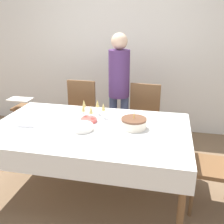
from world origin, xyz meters
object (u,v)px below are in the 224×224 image
(plate_stack_main, at_px, (82,127))
(plate_stack_dessert, at_px, (89,120))
(dining_chair_far_right, at_px, (143,118))
(dining_chair_far_left, at_px, (79,113))
(person_standing, at_px, (119,83))
(high_chair, at_px, (25,112))
(birthday_cake, at_px, (134,123))
(champagne_tray, at_px, (92,112))

(plate_stack_main, relative_size, plate_stack_dessert, 1.31)
(plate_stack_dessert, bearing_deg, dining_chair_far_right, 58.64)
(dining_chair_far_left, distance_m, person_standing, 0.70)
(dining_chair_far_left, distance_m, high_chair, 0.86)
(dining_chair_far_left, height_order, birthday_cake, dining_chair_far_left)
(plate_stack_main, distance_m, high_chair, 1.63)
(high_chair, bearing_deg, plate_stack_main, -39.56)
(plate_stack_dessert, height_order, person_standing, person_standing)
(dining_chair_far_right, relative_size, high_chair, 1.37)
(birthday_cake, bearing_deg, champagne_tray, 159.83)
(birthday_cake, relative_size, high_chair, 0.36)
(birthday_cake, bearing_deg, high_chair, 153.23)
(dining_chair_far_left, xyz_separation_m, champagne_tray, (0.39, -0.68, 0.28))
(plate_stack_dessert, relative_size, person_standing, 0.11)
(birthday_cake, xyz_separation_m, high_chair, (-1.73, 0.87, -0.33))
(birthday_cake, distance_m, high_chair, 1.96)
(dining_chair_far_left, relative_size, high_chair, 1.37)
(birthday_cake, height_order, person_standing, person_standing)
(plate_stack_main, relative_size, person_standing, 0.14)
(dining_chair_far_right, distance_m, plate_stack_dessert, 0.97)
(plate_stack_dessert, bearing_deg, dining_chair_far_left, 116.06)
(dining_chair_far_right, bearing_deg, plate_stack_dessert, -121.36)
(birthday_cake, xyz_separation_m, plate_stack_main, (-0.49, -0.15, -0.02))
(champagne_tray, relative_size, plate_stack_dessert, 2.22)
(person_standing, distance_m, high_chair, 1.47)
(birthday_cake, distance_m, plate_stack_dessert, 0.49)
(dining_chair_far_right, bearing_deg, champagne_tray, -125.62)
(champagne_tray, bearing_deg, plate_stack_main, -91.55)
(champagne_tray, bearing_deg, dining_chair_far_left, 119.93)
(champagne_tray, height_order, high_chair, champagne_tray)
(dining_chair_far_right, xyz_separation_m, plate_stack_dessert, (-0.49, -0.80, 0.24))
(dining_chair_far_right, relative_size, plate_stack_main, 4.36)
(birthday_cake, xyz_separation_m, champagne_tray, (-0.48, 0.18, 0.02))
(dining_chair_far_left, relative_size, dining_chair_far_right, 1.00)
(champagne_tray, height_order, plate_stack_main, champagne_tray)
(champagne_tray, bearing_deg, high_chair, 150.86)
(high_chair, bearing_deg, dining_chair_far_right, -0.44)
(dining_chair_far_right, xyz_separation_m, high_chair, (-1.74, 0.01, -0.06))
(birthday_cake, height_order, high_chair, birthday_cake)
(dining_chair_far_left, bearing_deg, plate_stack_main, -69.19)
(champagne_tray, relative_size, high_chair, 0.53)
(birthday_cake, xyz_separation_m, plate_stack_dessert, (-0.48, 0.06, -0.03))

